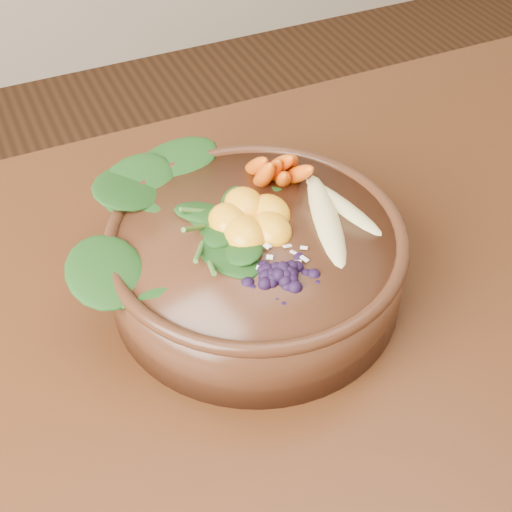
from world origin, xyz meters
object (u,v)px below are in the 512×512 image
mandarin_cluster (252,209)px  blueberry_pile (282,259)px  carrot_cluster (278,144)px  stoneware_bowl (256,263)px  banana_halves (335,201)px  kale_heap (192,189)px

mandarin_cluster → blueberry_pile: blueberry_pile is taller
carrot_cluster → mandarin_cluster: bearing=-129.8°
stoneware_bowl → carrot_cluster: carrot_cluster is taller
stoneware_bowl → banana_halves: banana_halves is taller
banana_halves → blueberry_pile: 0.10m
carrot_cluster → banana_halves: 0.08m
stoneware_bowl → carrot_cluster: 0.12m
carrot_cluster → banana_halves: carrot_cluster is taller
blueberry_pile → stoneware_bowl: bearing=88.2°
kale_heap → mandarin_cluster: (0.04, -0.04, -0.01)m
carrot_cluster → banana_halves: size_ratio=0.49×
banana_halves → carrot_cluster: bearing=113.1°
kale_heap → blueberry_pile: kale_heap is taller
kale_heap → blueberry_pile: size_ratio=1.42×
banana_halves → mandarin_cluster: (-0.08, 0.02, 0.00)m
stoneware_bowl → mandarin_cluster: size_ratio=3.15×
stoneware_bowl → blueberry_pile: bearing=-91.8°
carrot_cluster → blueberry_pile: (-0.06, -0.13, -0.02)m
kale_heap → carrot_cluster: carrot_cluster is taller
stoneware_bowl → blueberry_pile: size_ratio=2.16×
stoneware_bowl → mandarin_cluster: (0.00, 0.02, 0.05)m
carrot_cluster → blueberry_pile: bearing=-109.5°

